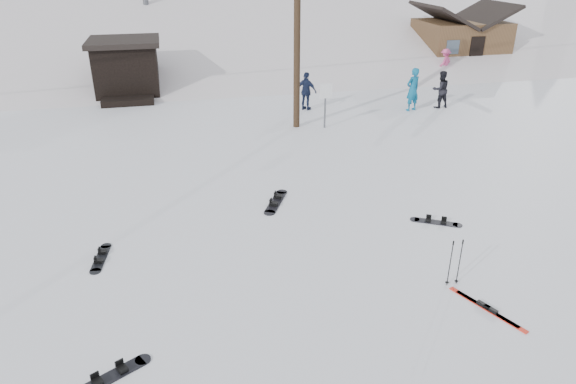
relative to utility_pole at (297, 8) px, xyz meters
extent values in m
cube|color=silver|center=(-2.00, 41.00, -16.68)|extent=(60.00, 85.24, 65.97)
cube|color=white|center=(36.00, 36.00, -15.68)|extent=(45.66, 93.98, 54.59)
cylinder|color=#3A2819|center=(0.00, 0.00, -0.18)|extent=(0.26, 0.26, 9.00)
cylinder|color=#595B60|center=(1.10, -0.40, -3.78)|extent=(0.07, 0.07, 1.80)
cube|color=white|center=(1.10, -0.44, -3.13)|extent=(0.50, 0.04, 0.60)
cube|color=black|center=(-7.00, 7.00, -3.43)|extent=(3.00, 3.00, 2.50)
cube|color=black|center=(-7.00, 7.00, -2.06)|extent=(3.40, 3.40, 0.25)
cube|color=black|center=(-7.00, 5.20, -4.53)|extent=(2.40, 1.20, 0.30)
cube|color=brown|center=(13.00, 10.00, -3.33)|extent=(5.00, 4.00, 2.70)
cube|color=black|center=(11.65, 10.00, -1.63)|extent=(2.69, 4.40, 1.43)
cube|color=black|center=(14.35, 10.00, -1.63)|extent=(2.69, 4.40, 1.43)
cube|color=black|center=(13.00, 7.98, -3.58)|extent=(0.90, 0.06, 1.90)
cube|color=red|center=(0.96, -12.64, -4.67)|extent=(0.73, 1.54, 0.02)
cube|color=black|center=(0.96, -12.64, -4.62)|extent=(0.19, 0.30, 0.07)
cube|color=red|center=(0.90, -12.48, -4.67)|extent=(0.73, 1.54, 0.02)
cube|color=black|center=(0.90, -12.48, -4.62)|extent=(0.19, 0.30, 0.07)
cylinder|color=black|center=(0.57, -11.58, -4.14)|extent=(0.02, 0.02, 1.07)
cylinder|color=black|center=(0.57, -11.58, -4.63)|extent=(0.08, 0.08, 0.01)
cylinder|color=black|center=(0.57, -11.58, -3.63)|extent=(0.03, 0.03, 0.10)
cylinder|color=black|center=(0.79, -11.58, -4.14)|extent=(0.02, 0.02, 1.07)
cylinder|color=black|center=(0.79, -11.58, -4.63)|extent=(0.08, 0.08, 0.01)
cylinder|color=black|center=(0.79, -11.58, -3.63)|extent=(0.03, 0.03, 0.10)
cube|color=black|center=(-6.43, -12.77, -4.67)|extent=(1.21, 0.85, 0.03)
cylinder|color=black|center=(-5.89, -12.47, -4.67)|extent=(0.28, 0.28, 0.03)
cube|color=black|center=(-6.24, -12.66, -4.62)|extent=(0.23, 0.25, 0.08)
cube|color=black|center=(-6.62, -12.88, -4.62)|extent=(0.23, 0.25, 0.08)
cube|color=black|center=(-6.96, -8.78, -4.67)|extent=(0.40, 1.14, 0.02)
cylinder|color=black|center=(-6.88, -8.23, -4.67)|extent=(0.26, 0.26, 0.02)
cylinder|color=black|center=(-7.03, -9.34, -4.67)|extent=(0.26, 0.26, 0.02)
cube|color=black|center=(-6.93, -8.58, -4.62)|extent=(0.20, 0.16, 0.07)
cube|color=black|center=(-6.98, -8.98, -4.62)|extent=(0.20, 0.16, 0.07)
cube|color=black|center=(1.68, -8.94, -4.67)|extent=(1.10, 0.78, 0.02)
cylinder|color=black|center=(2.17, -9.22, -4.67)|extent=(0.26, 0.26, 0.02)
cylinder|color=black|center=(1.20, -8.67, -4.67)|extent=(0.26, 0.26, 0.02)
cube|color=black|center=(1.86, -9.04, -4.62)|extent=(0.21, 0.23, 0.07)
cube|color=black|center=(1.51, -8.84, -4.62)|extent=(0.21, 0.23, 0.07)
cube|color=black|center=(-2.28, -6.78, -4.67)|extent=(0.91, 1.39, 0.03)
cylinder|color=black|center=(-1.97, -6.15, -4.67)|extent=(0.32, 0.32, 0.03)
cylinder|color=black|center=(-2.59, -7.40, -4.67)|extent=(0.32, 0.32, 0.03)
cube|color=black|center=(-2.17, -6.55, -4.61)|extent=(0.28, 0.25, 0.09)
cube|color=black|center=(-2.39, -7.00, -4.61)|extent=(0.28, 0.25, 0.09)
imported|color=#0D6089|center=(5.68, 1.15, -3.71)|extent=(0.81, 0.66, 1.93)
imported|color=black|center=(7.15, 1.29, -3.83)|extent=(0.88, 0.71, 1.70)
imported|color=#D94C88|center=(10.60, 7.24, -3.90)|extent=(1.16, 1.01, 1.56)
imported|color=#19213E|center=(1.03, 2.31, -3.82)|extent=(1.03, 0.98, 1.72)
camera|label=1|loc=(-4.93, -19.89, 1.97)|focal=32.00mm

